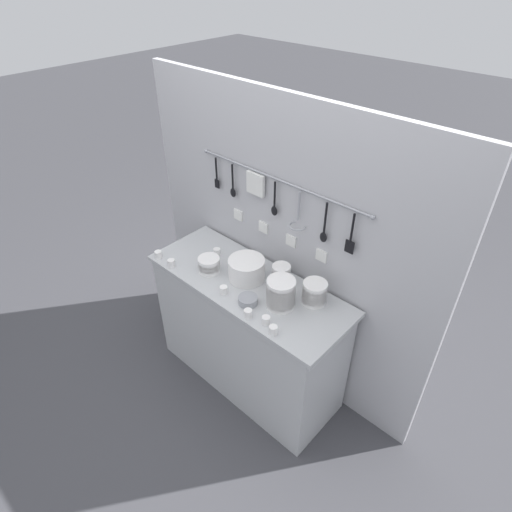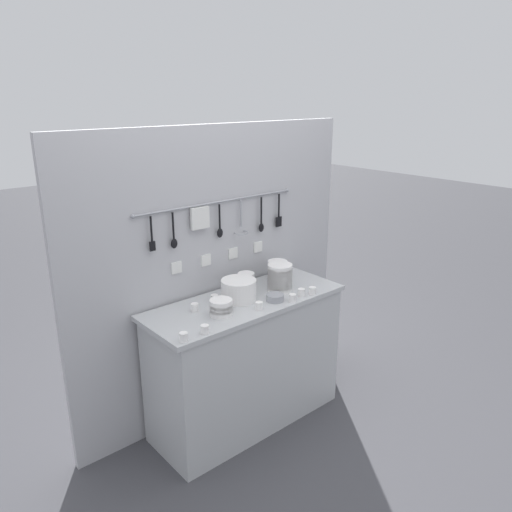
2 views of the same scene
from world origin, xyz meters
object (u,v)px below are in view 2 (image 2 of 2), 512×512
object	(u,v)px
cup_back_right	(292,298)
cup_back_left	(195,307)
cup_beside_plates	(259,306)
bowl_stack_nested_right	(221,307)
bowl_stack_wide_centre	(246,280)
cup_edge_near	(205,329)
bowl_stack_tall_left	(277,270)
plate_stack	(239,290)
cup_front_left	(301,292)
cup_mid_row	(312,291)
cup_centre	(184,337)
steel_mixing_bowl	(275,297)
cup_by_caddy	(215,298)
bowl_stack_short_front	(280,277)

from	to	relation	value
cup_back_right	cup_back_left	bearing A→B (deg)	153.03
cup_beside_plates	bowl_stack_nested_right	bearing A→B (deg)	158.33
bowl_stack_wide_centre	cup_edge_near	xyz separation A→B (m)	(-0.58, -0.36, -0.03)
bowl_stack_tall_left	cup_back_left	xyz separation A→B (m)	(-0.72, -0.06, -0.04)
plate_stack	bowl_stack_nested_right	bearing A→B (deg)	-154.00
bowl_stack_nested_right	cup_front_left	xyz separation A→B (m)	(0.55, -0.10, -0.02)
bowl_stack_wide_centre	cup_mid_row	xyz separation A→B (m)	(0.25, -0.36, -0.03)
cup_centre	cup_mid_row	bearing A→B (deg)	0.00
steel_mixing_bowl	cup_back_right	world-z (taller)	cup_back_right
cup_by_caddy	steel_mixing_bowl	bearing A→B (deg)	-37.72
cup_back_right	cup_edge_near	world-z (taller)	same
cup_mid_row	plate_stack	bearing A→B (deg)	150.41
bowl_stack_short_front	cup_back_right	bearing A→B (deg)	-110.34
cup_edge_near	cup_front_left	bearing A→B (deg)	2.00
bowl_stack_wide_centre	cup_front_left	size ratio (longest dim) A/B	2.35
bowl_stack_short_front	plate_stack	distance (m)	0.31
cup_by_caddy	bowl_stack_short_front	bearing A→B (deg)	-15.14
steel_mixing_bowl	bowl_stack_nested_right	bearing A→B (deg)	172.15
cup_back_right	bowl_stack_nested_right	bearing A→B (deg)	163.93
bowl_stack_tall_left	steel_mixing_bowl	size ratio (longest dim) A/B	1.24
plate_stack	cup_beside_plates	world-z (taller)	plate_stack
bowl_stack_wide_centre	bowl_stack_nested_right	bearing A→B (deg)	-148.66
cup_mid_row	steel_mixing_bowl	bearing A→B (deg)	162.90
bowl_stack_short_front	cup_beside_plates	distance (m)	0.34
bowl_stack_tall_left	bowl_stack_short_front	distance (m)	0.19
cup_by_caddy	cup_front_left	bearing A→B (deg)	-30.47
plate_stack	cup_front_left	size ratio (longest dim) A/B	4.62
bowl_stack_short_front	cup_back_left	bearing A→B (deg)	171.93
cup_back_right	cup_mid_row	distance (m)	0.18
steel_mixing_bowl	cup_centre	size ratio (longest dim) A/B	2.32
bowl_stack_short_front	cup_by_caddy	distance (m)	0.46
bowl_stack_short_front	cup_back_right	world-z (taller)	bowl_stack_short_front
bowl_stack_nested_right	cup_by_caddy	xyz separation A→B (m)	(0.08, 0.18, -0.02)
cup_edge_near	cup_beside_plates	bearing A→B (deg)	5.93
bowl_stack_wide_centre	steel_mixing_bowl	xyz separation A→B (m)	(-0.00, -0.28, -0.03)
plate_stack	cup_by_caddy	distance (m)	0.16
bowl_stack_tall_left	bowl_stack_short_front	size ratio (longest dim) A/B	0.77
steel_mixing_bowl	plate_stack	bearing A→B (deg)	135.63
cup_back_left	cup_beside_plates	world-z (taller)	same
bowl_stack_nested_right	cup_beside_plates	world-z (taller)	bowl_stack_nested_right
steel_mixing_bowl	cup_mid_row	distance (m)	0.26
plate_stack	cup_mid_row	world-z (taller)	plate_stack
cup_by_caddy	plate_stack	bearing A→B (deg)	-27.86
cup_centre	bowl_stack_short_front	bearing A→B (deg)	12.28
bowl_stack_short_front	cup_back_right	size ratio (longest dim) A/B	3.71
bowl_stack_tall_left	cup_mid_row	world-z (taller)	bowl_stack_tall_left
bowl_stack_nested_right	cup_mid_row	bearing A→B (deg)	-11.65
cup_mid_row	cup_edge_near	xyz separation A→B (m)	(-0.83, 0.00, 0.00)
cup_back_right	cup_mid_row	xyz separation A→B (m)	(0.18, 0.00, 0.00)
cup_by_caddy	cup_back_left	bearing A→B (deg)	-168.95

